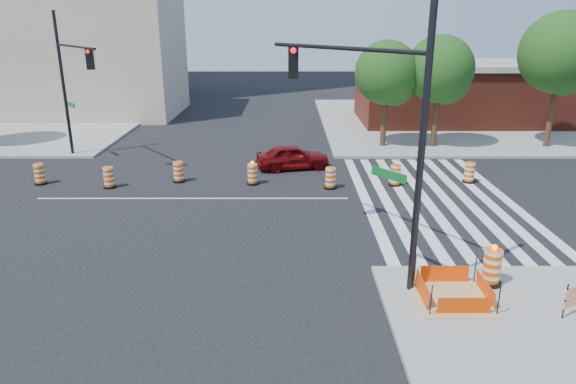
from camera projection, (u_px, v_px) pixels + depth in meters
name	position (u px, v px, depth m)	size (l,w,h in m)	color
ground	(193.00, 198.00, 23.15)	(120.00, 120.00, 0.00)	black
sidewalk_ne	(462.00, 122.00, 40.20)	(22.00, 22.00, 0.15)	gray
sidewalk_nw	(3.00, 122.00, 40.17)	(22.00, 22.00, 0.15)	gray
crosswalk_east	(435.00, 198.00, 23.16)	(6.75, 13.50, 0.01)	silver
lane_centerline	(193.00, 198.00, 23.15)	(14.00, 0.12, 0.01)	silver
excavation_pit	(453.00, 296.00, 14.56)	(2.20, 2.20, 0.90)	tan
brick_storefront	(465.00, 93.00, 39.49)	(16.50, 8.50, 4.60)	maroon
beige_midrise	(91.00, 54.00, 42.39)	(14.00, 10.00, 10.00)	#BFAB92
red_coupe	(293.00, 157.00, 27.58)	(1.58, 3.92, 1.34)	#63080A
signal_pole_se	(374.00, 106.00, 14.81)	(4.16, 5.24, 8.65)	black
signal_pole_nw	(71.00, 73.00, 27.63)	(3.88, 4.83, 8.01)	black
pit_drum	(492.00, 268.00, 15.19)	(0.66, 0.66, 1.29)	black
barricade	(575.00, 296.00, 13.60)	(0.78, 0.45, 1.02)	#FF5705
tree_north_c	(387.00, 76.00, 31.00)	(3.89, 3.86, 6.57)	#382314
tree_north_d	(440.00, 73.00, 30.80)	(4.05, 4.04, 6.88)	#382314
tree_north_e	(561.00, 58.00, 30.44)	(4.84, 4.84, 8.23)	#382314
median_drum_1	(40.00, 175.00, 25.03)	(0.60, 0.60, 1.02)	black
median_drum_2	(109.00, 178.00, 24.50)	(0.60, 0.60, 1.02)	black
median_drum_3	(179.00, 172.00, 25.40)	(0.60, 0.60, 1.02)	black
median_drum_4	(253.00, 175.00, 25.02)	(0.60, 0.60, 1.18)	black
median_drum_5	(330.00, 179.00, 24.40)	(0.60, 0.60, 1.02)	black
median_drum_6	(395.00, 176.00, 24.82)	(0.60, 0.60, 1.02)	black
median_drum_7	(469.00, 173.00, 25.27)	(0.60, 0.60, 1.02)	black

